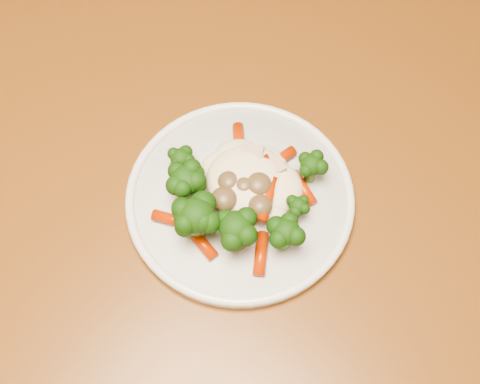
{
  "coord_description": "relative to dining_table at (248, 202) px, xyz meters",
  "views": [
    {
      "loc": [
        0.18,
        -0.61,
        1.32
      ],
      "look_at": [
        0.02,
        -0.36,
        0.77
      ],
      "focal_mm": 45.0,
      "sensor_mm": 36.0,
      "label": 1
    }
  ],
  "objects": [
    {
      "name": "meal",
      "position": [
        0.01,
        -0.06,
        0.12
      ],
      "size": [
        0.18,
        0.17,
        0.05
      ],
      "color": "#F3E7C2",
      "rests_on": "plate"
    },
    {
      "name": "plate",
      "position": [
        0.02,
        -0.04,
        0.09
      ],
      "size": [
        0.24,
        0.24,
        0.01
      ],
      "primitive_type": "cylinder",
      "color": "silver",
      "rests_on": "dining_table"
    },
    {
      "name": "dining_table",
      "position": [
        0.0,
        0.0,
        0.0
      ],
      "size": [
        1.39,
        0.99,
        0.75
      ],
      "rotation": [
        0.0,
        0.0,
        -0.09
      ],
      "color": "brown",
      "rests_on": "ground"
    }
  ]
}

